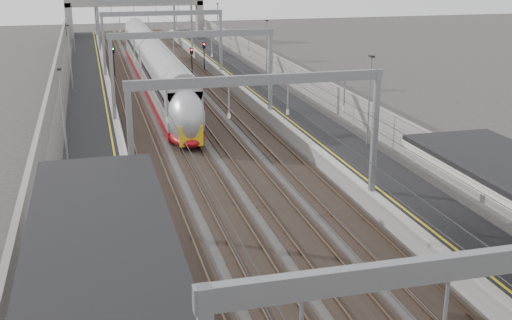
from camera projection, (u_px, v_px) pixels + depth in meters
platform_left at (92, 117)px, 52.51m from camera, size 4.00×120.00×1.00m
platform_right at (279, 106)px, 56.37m from camera, size 4.00×120.00×1.00m
tracks at (189, 117)px, 54.58m from camera, size 11.40×140.00×0.20m
overhead_line at (176, 36)px, 58.83m from camera, size 13.00×140.00×6.60m
overbridge at (135, 7)px, 103.71m from camera, size 22.00×2.20×6.90m
wall_left at (50, 107)px, 51.41m from camera, size 0.30×120.00×3.20m
wall_right at (314, 92)px, 56.81m from camera, size 0.30×120.00×3.20m
train at (156, 72)px, 64.40m from camera, size 2.62×47.80×4.15m
signal_green at (113, 56)px, 71.98m from camera, size 0.32×0.32×3.48m
signal_red_near at (192, 57)px, 71.30m from camera, size 0.32×0.32×3.48m
signal_red_far at (204, 51)px, 76.01m from camera, size 0.32×0.32×3.48m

